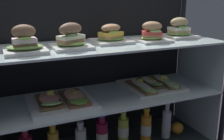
{
  "coord_description": "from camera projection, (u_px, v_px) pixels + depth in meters",
  "views": [
    {
      "loc": [
        -0.59,
        -1.36,
        0.96
      ],
      "look_at": [
        0.0,
        0.0,
        0.54
      ],
      "focal_mm": 43.49,
      "sensor_mm": 36.0,
      "label": 1
    }
  ],
  "objects": [
    {
      "name": "case_frame",
      "position": [
        103.0,
        66.0,
        1.67
      ],
      "size": [
        1.33,
        0.49,
        0.97
      ],
      "color": "black",
      "rests_on": "ground"
    },
    {
      "name": "shelf_upper_glass",
      "position": [
        112.0,
        45.0,
        1.5
      ],
      "size": [
        1.28,
        0.44,
        0.01
      ],
      "primitive_type": "cube",
      "color": "silver",
      "rests_on": "riser_upper_tier"
    },
    {
      "name": "riser_upper_tier",
      "position": [
        112.0,
        71.0,
        1.54
      ],
      "size": [
        1.27,
        0.42,
        0.29
      ],
      "color": "silver",
      "rests_on": "shelf_lower_glass"
    },
    {
      "name": "shelf_lower_glass",
      "position": [
        112.0,
        96.0,
        1.58
      ],
      "size": [
        1.28,
        0.44,
        0.01
      ],
      "primitive_type": "cube",
      "color": "silver",
      "rests_on": "riser_lower_tier"
    },
    {
      "name": "plated_roll_sandwich_right_of_center",
      "position": [
        179.0,
        30.0,
        1.69
      ],
      "size": [
        0.19,
        0.19,
        0.13
      ],
      "color": "white",
      "rests_on": "shelf_upper_glass"
    },
    {
      "name": "plated_roll_sandwich_mid_right",
      "position": [
        111.0,
        36.0,
        1.52
      ],
      "size": [
        0.21,
        0.21,
        0.1
      ],
      "color": "white",
      "rests_on": "shelf_upper_glass"
    },
    {
      "name": "juice_bottle_front_fourth",
      "position": [
        102.0,
        135.0,
        1.63
      ],
      "size": [
        0.07,
        0.07,
        0.24
      ],
      "color": "maroon",
      "rests_on": "case_base_deck"
    },
    {
      "name": "juice_bottle_front_second",
      "position": [
        123.0,
        131.0,
        1.67
      ],
      "size": [
        0.07,
        0.07,
        0.24
      ],
      "color": "#C1D944",
      "rests_on": "case_base_deck"
    },
    {
      "name": "juice_bottle_front_right_end",
      "position": [
        146.0,
        129.0,
        1.7
      ],
      "size": [
        0.07,
        0.07,
        0.24
      ],
      "color": "orange",
      "rests_on": "case_base_deck"
    },
    {
      "name": "plated_roll_sandwich_center",
      "position": [
        25.0,
        43.0,
        1.26
      ],
      "size": [
        0.19,
        0.19,
        0.13
      ],
      "color": "white",
      "rests_on": "shelf_upper_glass"
    },
    {
      "name": "plated_roll_sandwich_far_right",
      "position": [
        152.0,
        34.0,
        1.55
      ],
      "size": [
        0.19,
        0.19,
        0.12
      ],
      "color": "white",
      "rests_on": "shelf_upper_glass"
    },
    {
      "name": "juice_bottle_near_post",
      "position": [
        166.0,
        124.0,
        1.78
      ],
      "size": [
        0.06,
        0.06,
        0.24
      ],
      "color": "silver",
      "rests_on": "case_base_deck"
    },
    {
      "name": "riser_lower_tier",
      "position": [
        112.0,
        123.0,
        1.63
      ],
      "size": [
        1.27,
        0.42,
        0.34
      ],
      "color": "silver",
      "rests_on": "case_base_deck"
    },
    {
      "name": "open_sandwich_tray_right_of_center",
      "position": [
        62.0,
        100.0,
        1.45
      ],
      "size": [
        0.34,
        0.34,
        0.07
      ],
      "color": "white",
      "rests_on": "shelf_lower_glass"
    },
    {
      "name": "plated_roll_sandwich_left_of_center",
      "position": [
        71.0,
        39.0,
        1.36
      ],
      "size": [
        0.19,
        0.19,
        0.13
      ],
      "color": "white",
      "rests_on": "shelf_upper_glass"
    },
    {
      "name": "orange_fruit_beside_bottles",
      "position": [
        177.0,
        128.0,
        1.84
      ],
      "size": [
        0.08,
        0.08,
        0.08
      ],
      "primitive_type": "sphere",
      "color": "orange",
      "rests_on": "case_base_deck"
    },
    {
      "name": "open_sandwich_tray_far_left",
      "position": [
        152.0,
        84.0,
        1.7
      ],
      "size": [
        0.34,
        0.35,
        0.07
      ],
      "color": "white",
      "rests_on": "shelf_lower_glass"
    }
  ]
}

